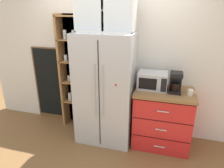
{
  "coord_description": "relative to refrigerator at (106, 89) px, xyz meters",
  "views": [
    {
      "loc": [
        0.89,
        -2.84,
        2.1
      ],
      "look_at": [
        0.1,
        0.01,
        0.98
      ],
      "focal_mm": 32.04,
      "sensor_mm": 36.0,
      "label": 1
    }
  ],
  "objects": [
    {
      "name": "counter_cabinet",
      "position": [
        0.92,
        0.04,
        -0.42
      ],
      "size": [
        0.89,
        0.64,
        0.94
      ],
      "color": "red",
      "rests_on": "ground"
    },
    {
      "name": "microwave",
      "position": [
        0.72,
        0.09,
        0.18
      ],
      "size": [
        0.44,
        0.33,
        0.26
      ],
      "color": "#B7BABF",
      "rests_on": "counter_cabinet"
    },
    {
      "name": "coffee_maker",
      "position": [
        1.06,
        0.05,
        0.2
      ],
      "size": [
        0.17,
        0.2,
        0.31
      ],
      "color": "black",
      "rests_on": "counter_cabinet"
    },
    {
      "name": "wall_back_cream",
      "position": [
        -0.0,
        0.39,
        0.38
      ],
      "size": [
        4.89,
        0.1,
        2.55
      ],
      "primitive_type": "cube",
      "color": "silver",
      "rests_on": "ground"
    },
    {
      "name": "chalkboard_menu",
      "position": [
        -1.25,
        0.32,
        -0.17
      ],
      "size": [
        0.6,
        0.04,
        1.44
      ],
      "color": "brown",
      "rests_on": "ground"
    },
    {
      "name": "ground_plane",
      "position": [
        -0.0,
        -0.01,
        -0.89
      ],
      "size": [
        10.58,
        10.58,
        0.0
      ],
      "primitive_type": "plane",
      "color": "brown"
    },
    {
      "name": "bottle_clear",
      "position": [
        0.92,
        0.01,
        0.16
      ],
      "size": [
        0.06,
        0.06,
        0.26
      ],
      "color": "silver",
      "rests_on": "counter_cabinet"
    },
    {
      "name": "upper_cabinet",
      "position": [
        -0.0,
        0.05,
        1.19
      ],
      "size": [
        0.86,
        0.32,
        0.6
      ],
      "color": "silver",
      "rests_on": "refrigerator"
    },
    {
      "name": "mug_cream",
      "position": [
        1.27,
        -0.03,
        0.09
      ],
      "size": [
        0.11,
        0.08,
        0.09
      ],
      "color": "silver",
      "rests_on": "counter_cabinet"
    },
    {
      "name": "mug_red",
      "position": [
        0.92,
        0.07,
        0.09
      ],
      "size": [
        0.12,
        0.09,
        0.09
      ],
      "color": "red",
      "rests_on": "counter_cabinet"
    },
    {
      "name": "pantry_shelf_column",
      "position": [
        -0.7,
        0.28,
        0.16
      ],
      "size": [
        0.46,
        0.28,
        2.03
      ],
      "color": "brown",
      "rests_on": "ground"
    },
    {
      "name": "refrigerator",
      "position": [
        0.0,
        0.0,
        0.0
      ],
      "size": [
        0.89,
        0.7,
        1.78
      ],
      "color": "#B7BABF",
      "rests_on": "ground"
    }
  ]
}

